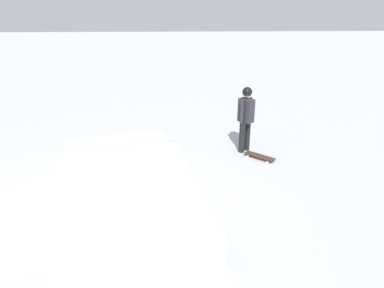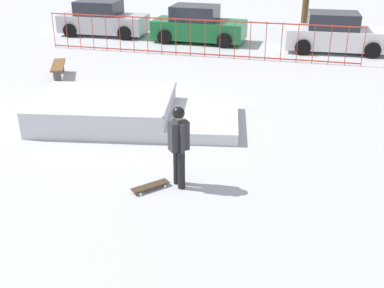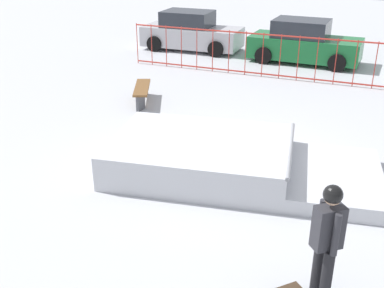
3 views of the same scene
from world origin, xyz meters
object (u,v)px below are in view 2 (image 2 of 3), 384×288
skater (179,141)px  park_bench (58,68)px  skateboard (150,186)px  parked_car_silver (102,20)px  skate_ramp (121,112)px  parked_car_green (198,26)px  parked_car_white (336,34)px

skater → park_bench: bearing=-85.5°
skateboard → parked_car_silver: size_ratio=0.18×
skate_ramp → park_bench: skate_ramp is taller
skate_ramp → park_bench: bearing=128.2°
parked_car_silver → parked_car_green: size_ratio=1.02×
parked_car_silver → parked_car_white: 10.73m
skate_ramp → skater: (2.54, -2.77, 0.69)m
skateboard → parked_car_white: bearing=-154.1°
parked_car_green → parked_car_white: bearing=-1.9°
skateboard → park_bench: park_bench is taller
park_bench → parked_car_white: bearing=36.1°
skater → parked_car_green: size_ratio=0.42×
skater → parked_car_white: size_ratio=0.41×
skate_ramp → parked_car_white: 11.08m
park_bench → parked_car_green: bearing=65.0°
skater → skate_ramp: bearing=-90.0°
skater → parked_car_silver: bearing=-100.3°
skateboard → parked_car_green: bearing=-128.1°
parked_car_silver → skateboard: bearing=-64.1°
parked_car_green → skater: bearing=-76.9°
parked_car_white → skater: bearing=-108.2°
skater → park_bench: (-6.35, 5.90, -0.65)m
skate_ramp → parked_car_green: bearing=81.7°
skate_ramp → park_bench: 4.93m
parked_car_white → parked_car_green: bearing=173.4°
skateboard → skate_ramp: bearing=-106.7°
skateboard → skater: bearing=161.5°
skater → parked_car_green: skater is taller
parked_car_green → parked_car_white: same height
skate_ramp → parked_car_white: parked_car_white is taller
park_bench → skate_ramp: bearing=-39.4°
park_bench → parked_car_silver: bearing=103.8°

